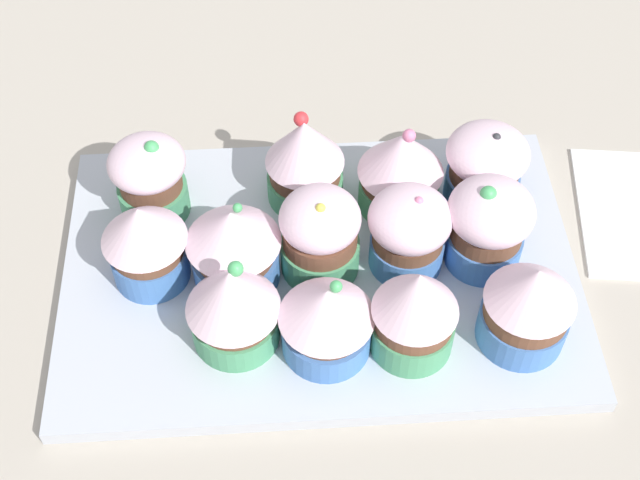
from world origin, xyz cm
name	(u,v)px	position (x,y,z in cm)	size (l,w,h in cm)	color
ground_plane	(320,287)	(0.00, 0.00, -1.50)	(180.00, 180.00, 3.00)	#B2A899
baking_tray	(320,270)	(0.00, 0.00, 0.60)	(37.26, 24.72, 1.20)	silver
cupcake_0	(485,165)	(-12.77, -6.07, 4.55)	(6.21, 6.21, 6.59)	#477AC6
cupcake_1	(401,169)	(-6.33, -5.68, 4.99)	(6.40, 6.40, 7.68)	#4C9E6B
cupcake_2	(305,160)	(0.70, -6.91, 5.14)	(5.93, 5.93, 8.11)	#4C9E6B
cupcake_3	(150,178)	(12.16, -6.20, 4.75)	(5.71, 5.71, 7.09)	#4C9E6B
cupcake_4	(489,228)	(-11.81, 0.30, 5.03)	(6.10, 6.10, 7.64)	#477AC6
cupcake_5	(409,231)	(-6.22, 0.01, 4.75)	(5.90, 5.90, 7.01)	#477AC6
cupcake_6	(326,236)	(-0.40, 0.20, 4.86)	(5.67, 5.67, 7.49)	#4C9E6B
cupcake_7	(234,244)	(6.01, 0.52, 4.84)	(6.67, 6.67, 7.21)	#477AC6
cupcake_8	(145,246)	(12.09, 0.38, 4.97)	(5.97, 5.97, 7.20)	#477AC6
cupcake_9	(528,304)	(-13.23, 6.80, 4.94)	(6.08, 6.08, 7.41)	#477AC6
cupcake_10	(415,311)	(-5.72, 6.95, 5.15)	(5.72, 5.72, 7.82)	#4C9E6B
cupcake_11	(329,319)	(-0.15, 6.79, 4.48)	(6.38, 6.38, 6.63)	#477AC6
cupcake_12	(233,305)	(6.05, 5.61, 4.94)	(6.32, 6.32, 7.56)	#4C9E6B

